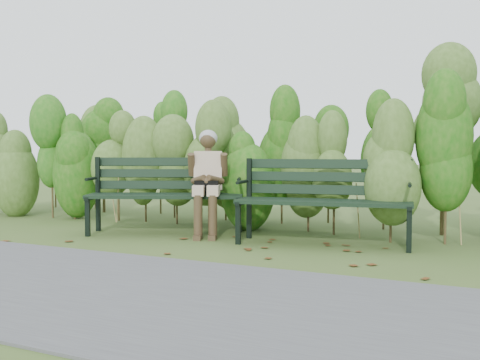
% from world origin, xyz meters
% --- Properties ---
extents(ground, '(80.00, 80.00, 0.00)m').
position_xyz_m(ground, '(0.00, 0.00, 0.00)').
color(ground, '#3F5921').
extents(footpath, '(60.00, 2.50, 0.01)m').
position_xyz_m(footpath, '(0.00, -2.20, 0.01)').
color(footpath, '#474749').
rests_on(footpath, ground).
extents(hedge_band, '(11.04, 1.67, 2.42)m').
position_xyz_m(hedge_band, '(0.00, 1.86, 1.26)').
color(hedge_band, '#47381E').
rests_on(hedge_band, ground).
extents(leaf_litter, '(5.37, 2.12, 0.01)m').
position_xyz_m(leaf_litter, '(0.28, 0.11, 0.00)').
color(leaf_litter, '#5A3214').
rests_on(leaf_litter, ground).
extents(bench_left, '(2.12, 1.43, 1.02)m').
position_xyz_m(bench_left, '(-1.22, 0.62, 0.60)').
color(bench_left, black).
rests_on(bench_left, ground).
extents(bench_right, '(2.09, 0.98, 1.01)m').
position_xyz_m(bench_right, '(0.94, 0.70, 0.59)').
color(bench_right, black).
rests_on(bench_right, ground).
extents(seated_woman, '(0.63, 0.82, 1.38)m').
position_xyz_m(seated_woman, '(-0.63, 0.67, 0.79)').
color(seated_woman, tan).
rests_on(seated_woman, ground).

